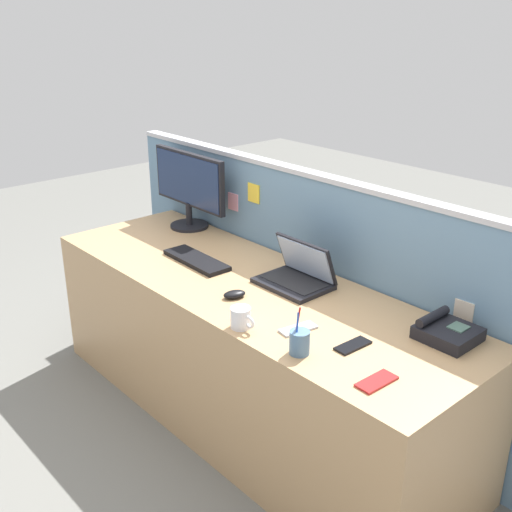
% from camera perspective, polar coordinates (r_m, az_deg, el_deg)
% --- Properties ---
extents(ground_plane, '(10.00, 10.00, 0.00)m').
position_cam_1_polar(ground_plane, '(3.24, -0.68, -14.27)').
color(ground_plane, slate).
extents(desk, '(2.30, 0.74, 0.73)m').
position_cam_1_polar(desk, '(3.04, -0.71, -8.72)').
color(desk, tan).
rests_on(desk, ground_plane).
extents(cubicle_divider, '(2.79, 0.08, 1.18)m').
position_cam_1_polar(cubicle_divider, '(3.19, 4.85, -2.65)').
color(cubicle_divider, '#6084A3').
rests_on(cubicle_divider, ground_plane).
extents(desktop_monitor, '(0.60, 0.22, 0.43)m').
position_cam_1_polar(desktop_monitor, '(3.56, -6.13, 6.46)').
color(desktop_monitor, black).
rests_on(desktop_monitor, desk).
extents(laptop, '(0.32, 0.24, 0.21)m').
position_cam_1_polar(laptop, '(2.85, 3.84, -1.63)').
color(laptop, black).
rests_on(laptop, desk).
extents(desk_phone, '(0.21, 0.20, 0.09)m').
position_cam_1_polar(desk_phone, '(2.51, 16.97, -6.60)').
color(desk_phone, black).
rests_on(desk_phone, desk).
extents(keyboard_main, '(0.40, 0.14, 0.02)m').
position_cam_1_polar(keyboard_main, '(3.12, -5.45, -0.37)').
color(keyboard_main, black).
rests_on(keyboard_main, desk).
extents(computer_mouse_right_hand, '(0.09, 0.11, 0.03)m').
position_cam_1_polar(computer_mouse_right_hand, '(2.73, -1.97, -3.50)').
color(computer_mouse_right_hand, black).
rests_on(computer_mouse_right_hand, desk).
extents(pen_cup, '(0.08, 0.08, 0.18)m').
position_cam_1_polar(pen_cup, '(2.30, 3.98, -7.81)').
color(pen_cup, '#4C7093').
rests_on(pen_cup, desk).
extents(cell_phone_silver_slab, '(0.09, 0.16, 0.01)m').
position_cam_1_polar(cell_phone_silver_slab, '(2.48, 3.86, -6.64)').
color(cell_phone_silver_slab, '#B7BAC1').
rests_on(cell_phone_silver_slab, desk).
extents(cell_phone_black_slab, '(0.07, 0.15, 0.01)m').
position_cam_1_polar(cell_phone_black_slab, '(2.39, 8.82, -8.06)').
color(cell_phone_black_slab, black).
rests_on(cell_phone_black_slab, desk).
extents(cell_phone_red_case, '(0.07, 0.16, 0.01)m').
position_cam_1_polar(cell_phone_red_case, '(2.19, 10.92, -11.16)').
color(cell_phone_red_case, '#B22323').
rests_on(cell_phone_red_case, desk).
extents(coffee_mug, '(0.12, 0.08, 0.09)m').
position_cam_1_polar(coffee_mug, '(2.47, -1.36, -5.66)').
color(coffee_mug, white).
rests_on(coffee_mug, desk).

